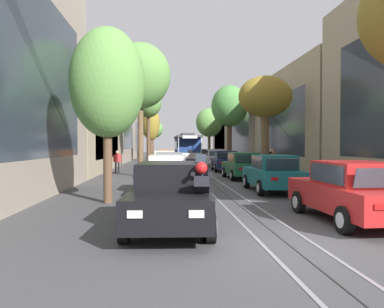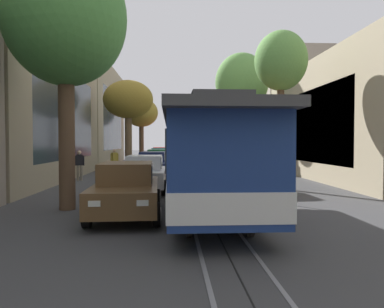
{
  "view_description": "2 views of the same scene",
  "coord_description": "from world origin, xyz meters",
  "px_view_note": "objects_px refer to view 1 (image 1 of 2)",
  "views": [
    {
      "loc": [
        -2.49,
        -7.12,
        2.0
      ],
      "look_at": [
        0.08,
        26.93,
        1.2
      ],
      "focal_mm": 34.61,
      "sensor_mm": 36.0,
      "label": 1
    },
    {
      "loc": [
        1.09,
        44.26,
        2.19
      ],
      "look_at": [
        -0.69,
        11.41,
        1.13
      ],
      "focal_mm": 35.43,
      "sensor_mm": 36.0,
      "label": 2
    }
  ],
  "objects_px": {
    "street_tree_kerb_left_mid": "(148,104)",
    "cable_car_trolley": "(187,148)",
    "parked_car_white_fourth_left": "(165,161)",
    "street_tree_kerb_left_far": "(152,130)",
    "parked_car_navy_fourth_right": "(225,161)",
    "street_tree_kerb_left_second": "(140,76)",
    "parked_car_teal_second_right": "(273,173)",
    "parked_car_red_near_right": "(352,191)",
    "street_tree_kerb_right_second": "(265,98)",
    "street_tree_kerb_right_mid": "(230,107)",
    "pedestrian_crossing_far": "(271,158)",
    "street_tree_kerb_left_near": "(107,83)",
    "street_tree_kerb_right_fourth": "(209,123)",
    "motorcycle_with_rider": "(201,194)",
    "parked_car_orange_fifth_left": "(166,158)",
    "parked_car_white_second_left": "(167,174)",
    "parked_car_brown_sixth_right": "(209,156)",
    "parked_car_white_fifth_right": "(215,158)",
    "parked_car_black_near_left": "(169,195)",
    "parked_car_green_mid_right": "(243,165)",
    "street_tree_kerb_left_fourth": "(151,125)",
    "pedestrian_on_right_pavement": "(273,161)",
    "parked_car_grey_mid_left": "(169,166)",
    "pedestrian_on_left_pavement": "(117,160)"
  },
  "relations": [
    {
      "from": "street_tree_kerb_right_fourth",
      "to": "cable_car_trolley",
      "type": "relative_size",
      "value": 0.81
    },
    {
      "from": "parked_car_black_near_left",
      "to": "parked_car_brown_sixth_right",
      "type": "relative_size",
      "value": 1.0
    },
    {
      "from": "street_tree_kerb_right_mid",
      "to": "street_tree_kerb_right_fourth",
      "type": "xyz_separation_m",
      "value": [
        -0.43,
        14.31,
        -0.83
      ]
    },
    {
      "from": "parked_car_white_fifth_right",
      "to": "parked_car_white_fourth_left",
      "type": "bearing_deg",
      "value": -125.83
    },
    {
      "from": "parked_car_grey_mid_left",
      "to": "parked_car_brown_sixth_right",
      "type": "bearing_deg",
      "value": 75.89
    },
    {
      "from": "parked_car_black_near_left",
      "to": "parked_car_teal_second_right",
      "type": "height_order",
      "value": "same"
    },
    {
      "from": "parked_car_teal_second_right",
      "to": "pedestrian_crossing_far",
      "type": "bearing_deg",
      "value": 73.94
    },
    {
      "from": "parked_car_grey_mid_left",
      "to": "parked_car_red_near_right",
      "type": "bearing_deg",
      "value": -69.9
    },
    {
      "from": "parked_car_red_near_right",
      "to": "street_tree_kerb_left_far",
      "type": "bearing_deg",
      "value": 97.98
    },
    {
      "from": "parked_car_white_fourth_left",
      "to": "pedestrian_on_left_pavement",
      "type": "distance_m",
      "value": 3.57
    },
    {
      "from": "street_tree_kerb_left_mid",
      "to": "cable_car_trolley",
      "type": "distance_m",
      "value": 8.68
    },
    {
      "from": "street_tree_kerb_left_far",
      "to": "parked_car_navy_fourth_right",
      "type": "bearing_deg",
      "value": -77.19
    },
    {
      "from": "parked_car_brown_sixth_right",
      "to": "parked_car_navy_fourth_right",
      "type": "bearing_deg",
      "value": -90.82
    },
    {
      "from": "parked_car_black_near_left",
      "to": "parked_car_red_near_right",
      "type": "relative_size",
      "value": 1.01
    },
    {
      "from": "parked_car_white_second_left",
      "to": "parked_car_brown_sixth_right",
      "type": "xyz_separation_m",
      "value": [
        4.76,
        24.73,
        0.0
      ]
    },
    {
      "from": "street_tree_kerb_right_fourth",
      "to": "motorcycle_with_rider",
      "type": "distance_m",
      "value": 45.9
    },
    {
      "from": "street_tree_kerb_right_fourth",
      "to": "street_tree_kerb_left_second",
      "type": "bearing_deg",
      "value": -105.38
    },
    {
      "from": "street_tree_kerb_right_mid",
      "to": "parked_car_red_near_right",
      "type": "bearing_deg",
      "value": -93.99
    },
    {
      "from": "street_tree_kerb_right_second",
      "to": "parked_car_white_fifth_right",
      "type": "bearing_deg",
      "value": 100.18
    },
    {
      "from": "street_tree_kerb_right_second",
      "to": "motorcycle_with_rider",
      "type": "distance_m",
      "value": 17.61
    },
    {
      "from": "parked_car_orange_fifth_left",
      "to": "street_tree_kerb_left_near",
      "type": "relative_size",
      "value": 0.73
    },
    {
      "from": "parked_car_orange_fifth_left",
      "to": "parked_car_white_second_left",
      "type": "bearing_deg",
      "value": -90.07
    },
    {
      "from": "pedestrian_on_right_pavement",
      "to": "parked_car_red_near_right",
      "type": "bearing_deg",
      "value": -99.56
    },
    {
      "from": "parked_car_brown_sixth_right",
      "to": "pedestrian_crossing_far",
      "type": "height_order",
      "value": "pedestrian_crossing_far"
    },
    {
      "from": "parked_car_navy_fourth_right",
      "to": "street_tree_kerb_right_mid",
      "type": "distance_m",
      "value": 12.19
    },
    {
      "from": "parked_car_white_fourth_left",
      "to": "street_tree_kerb_left_far",
      "type": "relative_size",
      "value": 0.74
    },
    {
      "from": "parked_car_white_fifth_right",
      "to": "street_tree_kerb_left_fourth",
      "type": "xyz_separation_m",
      "value": [
        -6.42,
        12.36,
        3.82
      ]
    },
    {
      "from": "parked_car_teal_second_right",
      "to": "street_tree_kerb_left_mid",
      "type": "height_order",
      "value": "street_tree_kerb_left_mid"
    },
    {
      "from": "parked_car_red_near_right",
      "to": "parked_car_teal_second_right",
      "type": "height_order",
      "value": "same"
    },
    {
      "from": "parked_car_red_near_right",
      "to": "street_tree_kerb_left_near",
      "type": "distance_m",
      "value": 8.45
    },
    {
      "from": "parked_car_navy_fourth_right",
      "to": "parked_car_white_fifth_right",
      "type": "distance_m",
      "value": 6.39
    },
    {
      "from": "motorcycle_with_rider",
      "to": "pedestrian_crossing_far",
      "type": "distance_m",
      "value": 23.2
    },
    {
      "from": "street_tree_kerb_left_second",
      "to": "street_tree_kerb_right_mid",
      "type": "height_order",
      "value": "street_tree_kerb_left_second"
    },
    {
      "from": "parked_car_orange_fifth_left",
      "to": "street_tree_kerb_right_second",
      "type": "distance_m",
      "value": 13.04
    },
    {
      "from": "parked_car_white_fifth_right",
      "to": "pedestrian_crossing_far",
      "type": "bearing_deg",
      "value": -50.68
    },
    {
      "from": "parked_car_orange_fifth_left",
      "to": "parked_car_red_near_right",
      "type": "height_order",
      "value": "same"
    },
    {
      "from": "parked_car_orange_fifth_left",
      "to": "street_tree_kerb_right_second",
      "type": "bearing_deg",
      "value": -58.07
    },
    {
      "from": "street_tree_kerb_right_second",
      "to": "street_tree_kerb_left_mid",
      "type": "bearing_deg",
      "value": 128.75
    },
    {
      "from": "street_tree_kerb_left_near",
      "to": "parked_car_green_mid_right",
      "type": "bearing_deg",
      "value": 52.78
    },
    {
      "from": "street_tree_kerb_left_far",
      "to": "cable_car_trolley",
      "type": "distance_m",
      "value": 17.07
    },
    {
      "from": "parked_car_red_near_right",
      "to": "street_tree_kerb_right_second",
      "type": "distance_m",
      "value": 15.49
    },
    {
      "from": "parked_car_grey_mid_left",
      "to": "street_tree_kerb_right_fourth",
      "type": "height_order",
      "value": "street_tree_kerb_right_fourth"
    },
    {
      "from": "cable_car_trolley",
      "to": "parked_car_white_fifth_right",
      "type": "bearing_deg",
      "value": -69.36
    },
    {
      "from": "parked_car_orange_fifth_left",
      "to": "street_tree_kerb_right_mid",
      "type": "bearing_deg",
      "value": 33.54
    },
    {
      "from": "parked_car_green_mid_right",
      "to": "pedestrian_crossing_far",
      "type": "distance_m",
      "value": 9.05
    },
    {
      "from": "parked_car_navy_fourth_right",
      "to": "cable_car_trolley",
      "type": "distance_m",
      "value": 12.66
    },
    {
      "from": "parked_car_navy_fourth_right",
      "to": "street_tree_kerb_left_second",
      "type": "distance_m",
      "value": 9.39
    },
    {
      "from": "cable_car_trolley",
      "to": "pedestrian_crossing_far",
      "type": "xyz_separation_m",
      "value": [
        6.28,
        -10.94,
        -0.7
      ]
    },
    {
      "from": "parked_car_green_mid_right",
      "to": "street_tree_kerb_left_fourth",
      "type": "height_order",
      "value": "street_tree_kerb_left_fourth"
    },
    {
      "from": "parked_car_black_near_left",
      "to": "street_tree_kerb_right_fourth",
      "type": "xyz_separation_m",
      "value": [
        6.4,
        44.43,
        4.48
      ]
    }
  ]
}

